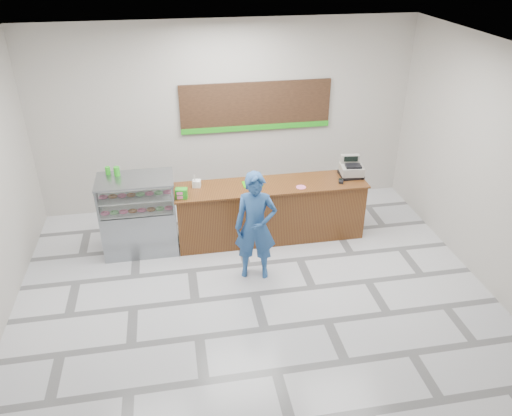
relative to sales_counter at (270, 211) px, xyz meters
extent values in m
plane|color=silver|center=(-0.55, -1.55, -0.52)|extent=(7.00, 7.00, 0.00)
plane|color=#BDB7AD|center=(-0.55, 1.45, 1.23)|extent=(7.00, 0.00, 7.00)
plane|color=silver|center=(-0.55, -1.55, 2.98)|extent=(7.00, 7.00, 0.00)
cube|color=brown|center=(0.00, 0.00, -0.02)|extent=(3.20, 0.70, 1.00)
cube|color=brown|center=(0.00, 0.00, 0.50)|extent=(3.26, 0.76, 0.03)
cube|color=gray|center=(-2.22, 0.00, -0.12)|extent=(1.20, 0.70, 0.80)
cube|color=white|center=(-2.22, 0.00, 0.53)|extent=(1.20, 0.70, 0.50)
cube|color=gray|center=(-2.22, 0.00, 0.80)|extent=(1.22, 0.72, 0.03)
cube|color=silver|center=(-2.22, 0.00, 0.30)|extent=(1.14, 0.64, 0.02)
cube|color=silver|center=(-2.22, 0.00, 0.54)|extent=(1.14, 0.64, 0.02)
torus|color=pink|center=(-2.72, -0.10, 0.34)|extent=(0.15, 0.15, 0.05)
torus|color=#8CE586|center=(-2.58, -0.10, 0.34)|extent=(0.15, 0.15, 0.05)
torus|color=pink|center=(-2.43, -0.10, 0.34)|extent=(0.15, 0.15, 0.05)
torus|color=#AC6638|center=(-2.29, -0.10, 0.34)|extent=(0.15, 0.15, 0.05)
torus|color=pink|center=(-2.15, -0.10, 0.34)|extent=(0.15, 0.15, 0.05)
torus|color=#AC6638|center=(-2.01, -0.10, 0.34)|extent=(0.15, 0.15, 0.05)
torus|color=#8CE586|center=(-1.86, -0.10, 0.34)|extent=(0.15, 0.15, 0.05)
torus|color=pink|center=(-1.72, -0.10, 0.34)|extent=(0.15, 0.15, 0.05)
torus|color=pink|center=(-2.72, 0.05, 0.58)|extent=(0.15, 0.15, 0.05)
torus|color=#AC6638|center=(-2.58, 0.05, 0.58)|extent=(0.15, 0.15, 0.05)
torus|color=pink|center=(-2.43, 0.05, 0.58)|extent=(0.15, 0.15, 0.05)
torus|color=#AC6638|center=(-2.29, 0.05, 0.58)|extent=(0.15, 0.15, 0.05)
torus|color=#8CE586|center=(-2.15, 0.05, 0.58)|extent=(0.15, 0.15, 0.05)
torus|color=pink|center=(-2.01, 0.05, 0.58)|extent=(0.15, 0.15, 0.05)
torus|color=#8CE586|center=(-1.86, 0.05, 0.58)|extent=(0.15, 0.15, 0.05)
torus|color=pink|center=(-1.72, 0.05, 0.58)|extent=(0.15, 0.15, 0.05)
cube|color=black|center=(0.00, 1.41, 1.43)|extent=(2.80, 0.05, 0.90)
cube|color=green|center=(0.00, 1.38, 1.03)|extent=(2.80, 0.02, 0.10)
cube|color=black|center=(1.44, 0.08, 0.54)|extent=(0.37, 0.37, 0.06)
cube|color=gray|center=(1.44, 0.08, 0.64)|extent=(0.42, 0.43, 0.15)
cube|color=black|center=(1.44, 0.01, 0.74)|extent=(0.28, 0.22, 0.04)
cube|color=gray|center=(1.44, 0.20, 0.79)|extent=(0.33, 0.13, 0.15)
cube|color=black|center=(1.44, 0.15, 0.81)|extent=(0.24, 0.04, 0.09)
cube|color=black|center=(1.19, -0.12, 0.53)|extent=(0.12, 0.17, 0.04)
cube|color=#35D508|center=(-0.30, 0.06, 0.52)|extent=(0.33, 0.24, 0.02)
cube|color=white|center=(-0.29, 0.06, 0.53)|extent=(0.24, 0.17, 0.00)
cube|color=white|center=(-1.23, 0.15, 0.57)|extent=(0.15, 0.15, 0.11)
cylinder|color=silver|center=(-1.27, 0.12, 0.57)|extent=(0.08, 0.08, 0.12)
cube|color=green|center=(-1.50, -0.22, 0.60)|extent=(0.20, 0.15, 0.16)
cylinder|color=pink|center=(0.47, -0.19, 0.52)|extent=(0.17, 0.17, 0.00)
cylinder|color=green|center=(-2.64, 0.24, 0.88)|extent=(0.08, 0.08, 0.12)
cylinder|color=green|center=(-2.49, 0.17, 0.89)|extent=(0.10, 0.10, 0.15)
imported|color=#26518F|center=(-0.45, -1.05, 0.36)|extent=(0.71, 0.54, 1.75)
camera|label=1|loc=(-1.58, -7.37, 4.24)|focal=35.00mm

